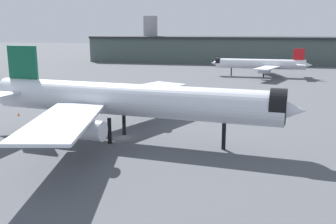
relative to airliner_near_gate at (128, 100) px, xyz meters
The scene contains 7 objects.
ground 8.20m from the airliner_near_gate, 140.39° to the left, with size 900.00×900.00×0.00m, color #4C4F54.
airliner_near_gate is the anchor object (origin of this frame).
airliner_far_taxiway 110.24m from the airliner_near_gate, 70.17° to the left, with size 44.45×40.23×12.70m.
terminal_building 175.57m from the airliner_near_gate, 79.34° to the left, with size 192.97×45.43×28.72m.
baggage_cart_trailing 38.31m from the airliner_near_gate, 116.74° to the left, with size 2.85×2.87×1.82m.
traffic_cone_near_nose 35.88m from the airliner_near_gate, 139.25° to the left, with size 0.46×0.46×0.57m, color #F2600C.
traffic_cone_wingtip 37.44m from the airliner_near_gate, 151.40° to the left, with size 0.59×0.59×0.73m, color #F2600C.
Camera 1 is at (17.65, -72.57, 21.89)m, focal length 40.87 mm.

